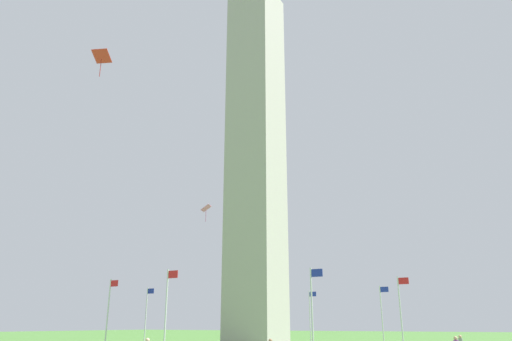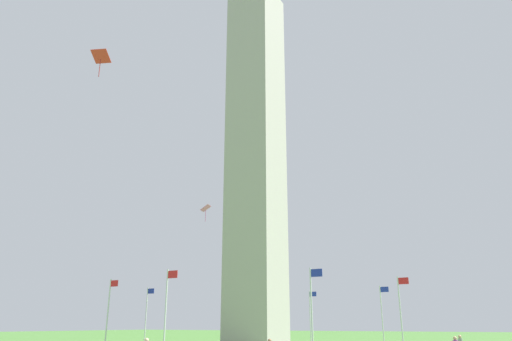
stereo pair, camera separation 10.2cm
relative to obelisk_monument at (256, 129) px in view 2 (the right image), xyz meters
The scene contains 11 objects.
obelisk_monument is the anchor object (origin of this frame).
flagpole_n 27.38m from the obelisk_monument, ahead, with size 1.12×0.14×7.01m.
flagpole_ne 27.37m from the obelisk_monument, 44.83° to the left, with size 1.12×0.14×7.01m.
flagpole_e 27.34m from the obelisk_monument, 89.76° to the left, with size 1.12×0.14×7.01m.
flagpole_se 27.31m from the obelisk_monument, 134.83° to the left, with size 1.12×0.14×7.01m.
flagpole_s 27.30m from the obelisk_monument, behind, with size 1.12×0.14×7.01m.
flagpole_sw 27.31m from the obelisk_monument, 134.83° to the right, with size 1.12×0.14×7.01m.
flagpole_w 27.34m from the obelisk_monument, 89.76° to the right, with size 1.12×0.14×7.01m.
flagpole_nw 27.37m from the obelisk_monument, 44.83° to the right, with size 1.12×0.14×7.01m.
kite_pink_diamond 22.29m from the obelisk_monument, 75.92° to the right, with size 0.89×0.98×1.41m.
kite_red_diamond 32.31m from the obelisk_monument, 79.43° to the right, with size 1.28×1.23×1.65m.
Camera 2 is at (26.53, -48.93, 2.52)m, focal length 33.31 mm.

